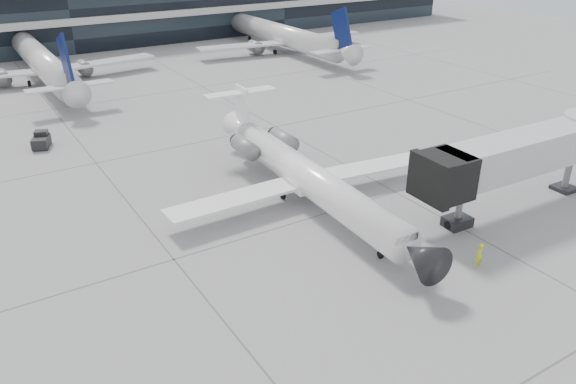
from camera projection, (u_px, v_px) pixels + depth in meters
ground at (297, 222)px, 43.04m from camera, size 220.00×220.00×0.00m
terminal at (58, 17)px, 103.57m from camera, size 170.00×22.00×10.00m
bg_jet_center at (46, 81)px, 81.29m from camera, size 32.00×40.00×9.60m
bg_jet_right at (281, 51)px, 100.32m from camera, size 32.00×40.00×9.60m
regional_jet at (305, 175)px, 45.39m from camera, size 23.57×29.40×6.79m
jet_bridge at (532, 151)px, 43.72m from camera, size 19.90×4.50×6.40m
ramp_worker at (479, 255)px, 37.17m from camera, size 0.70×0.52×1.74m
traffic_cone at (245, 192)px, 47.24m from camera, size 0.40×0.40×0.52m
far_tug at (41, 140)px, 57.07m from camera, size 2.29×2.88×1.60m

